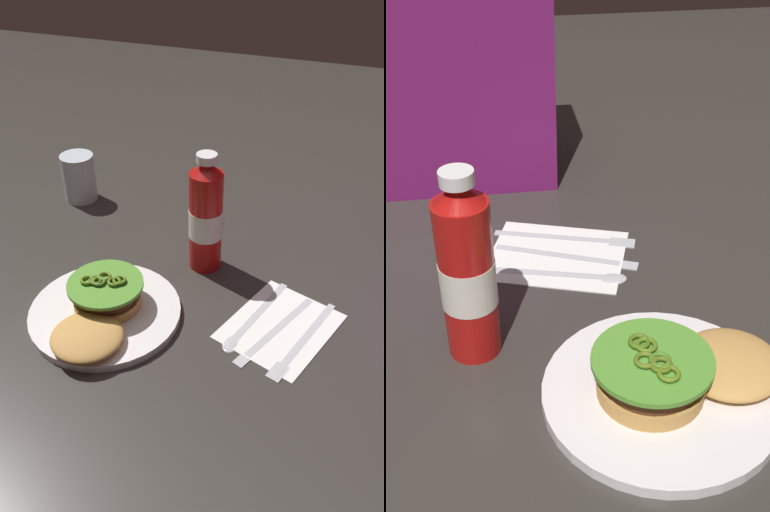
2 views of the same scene
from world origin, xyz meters
TOP-DOWN VIEW (x-y plane):
  - ground_plane at (0.00, 0.00)m, footprint 3.00×3.00m
  - dinner_plate at (0.10, -0.02)m, footprint 0.25×0.25m
  - burger_sandwich at (0.12, -0.02)m, footprint 0.21×0.13m
  - ketchup_bottle at (-0.09, 0.09)m, footprint 0.06×0.06m
  - napkin at (0.03, 0.26)m, footprint 0.22×0.20m
  - spoon_utensil at (0.04, 0.21)m, footprint 0.19×0.07m
  - butter_knife at (0.05, 0.25)m, footprint 0.19×0.09m
  - fork_utensil at (0.06, 0.30)m, footprint 0.20×0.08m
  - diner_person at (-0.12, 0.53)m, footprint 0.34×0.16m

SIDE VIEW (x-z plane):
  - ground_plane at x=0.00m, z-range 0.00..0.00m
  - napkin at x=0.03m, z-range 0.00..0.00m
  - spoon_utensil at x=0.04m, z-range 0.00..0.01m
  - butter_knife at x=0.05m, z-range 0.00..0.01m
  - fork_utensil at x=0.06m, z-range 0.00..0.01m
  - dinner_plate at x=0.10m, z-range 0.00..0.01m
  - burger_sandwich at x=0.12m, z-range 0.01..0.06m
  - ketchup_bottle at x=-0.09m, z-range -0.01..0.22m
  - diner_person at x=-0.12m, z-range -0.03..0.47m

